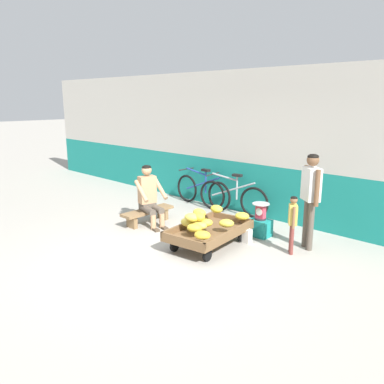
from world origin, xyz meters
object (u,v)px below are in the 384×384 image
(vendor_seated, at_px, (149,196))
(customer_child, at_px, (293,219))
(bicycle_near_left, at_px, (202,191))
(weighing_scale, at_px, (261,211))
(shopping_bag, at_px, (246,236))
(bicycle_far_left, at_px, (232,197))
(plastic_crate, at_px, (260,228))
(customer_adult, at_px, (311,191))
(low_bench, at_px, (148,213))
(banana_cart, at_px, (209,232))

(vendor_seated, height_order, customer_child, vendor_seated)
(bicycle_near_left, xyz_separation_m, customer_child, (2.86, -1.08, 0.21))
(weighing_scale, distance_m, shopping_bag, 0.55)
(bicycle_far_left, bearing_deg, shopping_bag, -44.09)
(plastic_crate, distance_m, customer_adult, 1.19)
(weighing_scale, bearing_deg, plastic_crate, 90.00)
(low_bench, height_order, customer_child, customer_child)
(customer_adult, distance_m, shopping_bag, 1.29)
(low_bench, relative_size, bicycle_near_left, 0.66)
(bicycle_far_left, distance_m, customer_child, 2.29)
(weighing_scale, xyz_separation_m, customer_child, (0.80, -0.33, 0.11))
(bicycle_far_left, bearing_deg, low_bench, -114.99)
(banana_cart, xyz_separation_m, customer_adult, (1.18, 1.04, 0.71))
(bicycle_far_left, height_order, shopping_bag, bicycle_far_left)
(banana_cart, relative_size, bicycle_near_left, 0.92)
(weighing_scale, xyz_separation_m, shopping_bag, (0.02, -0.44, -0.33))
(low_bench, height_order, plastic_crate, plastic_crate)
(banana_cart, bearing_deg, bicycle_near_left, 135.05)
(weighing_scale, bearing_deg, bicycle_near_left, 159.91)
(vendor_seated, relative_size, shopping_bag, 4.75)
(banana_cart, xyz_separation_m, weighing_scale, (0.31, 0.99, 0.21))
(bicycle_far_left, xyz_separation_m, customer_child, (2.01, -1.08, 0.21))
(vendor_seated, relative_size, weighing_scale, 3.80)
(plastic_crate, height_order, shopping_bag, plastic_crate)
(bicycle_near_left, bearing_deg, customer_child, -20.76)
(vendor_seated, relative_size, bicycle_near_left, 0.69)
(plastic_crate, height_order, bicycle_far_left, bicycle_far_left)
(low_bench, bearing_deg, customer_adult, 18.32)
(customer_adult, bearing_deg, bicycle_near_left, 166.45)
(banana_cart, bearing_deg, shopping_bag, 59.45)
(vendor_seated, xyz_separation_m, plastic_crate, (1.89, 0.92, -0.42))
(bicycle_near_left, height_order, shopping_bag, bicycle_near_left)
(plastic_crate, height_order, customer_adult, customer_adult)
(plastic_crate, bearing_deg, bicycle_far_left, 148.15)
(weighing_scale, height_order, bicycle_near_left, bicycle_near_left)
(bicycle_near_left, xyz_separation_m, shopping_bag, (2.08, -1.19, -0.23))
(weighing_scale, bearing_deg, low_bench, -155.56)
(shopping_bag, bearing_deg, plastic_crate, 92.40)
(bicycle_near_left, distance_m, shopping_bag, 2.40)
(banana_cart, xyz_separation_m, bicycle_near_left, (-1.75, 1.74, 0.11))
(bicycle_near_left, relative_size, customer_adult, 1.09)
(low_bench, distance_m, vendor_seated, 0.38)
(vendor_seated, distance_m, shopping_bag, 2.02)
(low_bench, relative_size, weighing_scale, 3.67)
(shopping_bag, bearing_deg, customer_child, 7.63)
(bicycle_near_left, distance_m, customer_adult, 3.07)
(bicycle_near_left, relative_size, bicycle_far_left, 1.00)
(banana_cart, height_order, customer_child, customer_child)
(banana_cart, height_order, weighing_scale, weighing_scale)
(low_bench, xyz_separation_m, weighing_scale, (1.98, 0.90, 0.25))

